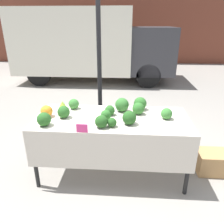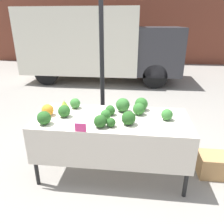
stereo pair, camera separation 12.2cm
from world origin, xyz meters
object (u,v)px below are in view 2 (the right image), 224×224
object	(u,v)px
orange_cauliflower	(48,110)
produce_crate	(214,165)
price_sign	(80,128)
parked_truck	(97,43)

from	to	relation	value
orange_cauliflower	produce_crate	world-z (taller)	orange_cauliflower
orange_cauliflower	price_sign	bearing A→B (deg)	-36.75
parked_truck	price_sign	xyz separation A→B (m)	(0.83, -5.75, -0.41)
orange_cauliflower	produce_crate	xyz separation A→B (m)	(2.25, 0.12, -0.76)
produce_crate	price_sign	bearing A→B (deg)	-162.99
price_sign	produce_crate	xyz separation A→B (m)	(1.71, 0.52, -0.73)
orange_cauliflower	price_sign	xyz separation A→B (m)	(0.54, -0.40, -0.03)
parked_truck	price_sign	bearing A→B (deg)	-81.81
price_sign	produce_crate	bearing A→B (deg)	17.01
orange_cauliflower	price_sign	size ratio (longest dim) A/B	1.18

